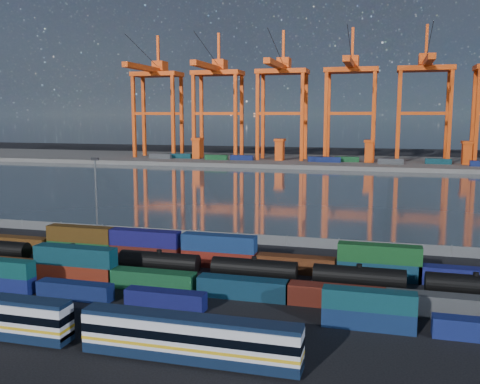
# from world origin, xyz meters

# --- Properties ---
(ground) EXTENTS (700.00, 700.00, 0.00)m
(ground) POSITION_xyz_m (0.00, 0.00, 0.00)
(ground) COLOR black
(ground) RESTS_ON ground
(harbor_water) EXTENTS (700.00, 700.00, 0.00)m
(harbor_water) POSITION_xyz_m (0.00, 105.00, 0.01)
(harbor_water) COLOR #34414B
(harbor_water) RESTS_ON ground
(far_quay) EXTENTS (700.00, 70.00, 2.00)m
(far_quay) POSITION_xyz_m (0.00, 210.00, 1.00)
(far_quay) COLOR #514F4C
(far_quay) RESTS_ON ground
(distant_mountains) EXTENTS (2470.00, 1100.00, 520.00)m
(distant_mountains) POSITION_xyz_m (63.02, 1600.00, 220.29)
(distant_mountains) COLOR #1E2630
(distant_mountains) RESTS_ON ground
(container_row_south) EXTENTS (139.12, 2.23, 4.76)m
(container_row_south) POSITION_xyz_m (-8.31, -9.44, 1.87)
(container_row_south) COLOR #444749
(container_row_south) RESTS_ON ground
(container_row_mid) EXTENTS (142.30, 2.63, 5.59)m
(container_row_mid) POSITION_xyz_m (-1.89, -2.87, 1.86)
(container_row_mid) COLOR #3D4042
(container_row_mid) RESTS_ON ground
(container_row_north) EXTENTS (142.15, 2.58, 5.49)m
(container_row_north) POSITION_xyz_m (-3.51, 10.98, 2.23)
(container_row_north) COLOR navy
(container_row_north) RESTS_ON ground
(tanker_string) EXTENTS (91.01, 2.90, 4.15)m
(tanker_string) POSITION_xyz_m (1.61, 3.84, 2.08)
(tanker_string) COLOR black
(tanker_string) RESTS_ON ground
(waterfront_fence) EXTENTS (160.12, 0.12, 2.20)m
(waterfront_fence) POSITION_xyz_m (-0.00, 28.00, 1.00)
(waterfront_fence) COLOR #595B5E
(waterfront_fence) RESTS_ON ground
(yard_light_mast) EXTENTS (1.60, 0.40, 16.60)m
(yard_light_mast) POSITION_xyz_m (-30.00, 26.00, 9.30)
(yard_light_mast) COLOR slate
(yard_light_mast) RESTS_ON ground
(gantry_cranes) EXTENTS (201.31, 50.52, 68.42)m
(gantry_cranes) POSITION_xyz_m (-7.50, 203.19, 41.94)
(gantry_cranes) COLOR #D7440F
(gantry_cranes) RESTS_ON ground
(quay_containers) EXTENTS (172.58, 10.99, 2.60)m
(quay_containers) POSITION_xyz_m (-11.00, 195.46, 3.30)
(quay_containers) COLOR navy
(quay_containers) RESTS_ON far_quay
(straddle_carriers) EXTENTS (140.00, 7.00, 11.10)m
(straddle_carriers) POSITION_xyz_m (-2.50, 200.00, 7.82)
(straddle_carriers) COLOR #D7440F
(straddle_carriers) RESTS_ON far_quay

